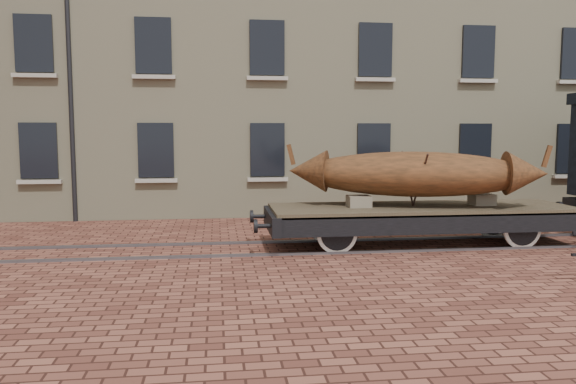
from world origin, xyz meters
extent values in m
plane|color=#51291F|center=(0.00, 0.00, 0.00)|extent=(90.00, 90.00, 0.00)
cube|color=#BCB288|center=(3.00, 10.00, 7.00)|extent=(40.00, 10.00, 14.00)
cube|color=black|center=(-9.50, 4.96, 2.20)|extent=(1.10, 0.12, 1.70)
cube|color=#A19989|center=(-9.50, 4.90, 1.25)|extent=(1.30, 0.18, 0.12)
cube|color=black|center=(-6.00, 4.96, 2.20)|extent=(1.10, 0.12, 1.70)
cube|color=#A19989|center=(-6.00, 4.90, 1.25)|extent=(1.30, 0.18, 0.12)
cube|color=black|center=(-2.50, 4.96, 2.20)|extent=(1.10, 0.12, 1.70)
cube|color=#A19989|center=(-2.50, 4.90, 1.25)|extent=(1.30, 0.18, 0.12)
cube|color=black|center=(1.00, 4.96, 2.20)|extent=(1.10, 0.12, 1.70)
cube|color=#A19989|center=(1.00, 4.90, 1.25)|extent=(1.30, 0.18, 0.12)
cube|color=black|center=(4.50, 4.96, 2.20)|extent=(1.10, 0.12, 1.70)
cube|color=#A19989|center=(4.50, 4.90, 1.25)|extent=(1.30, 0.18, 0.12)
cube|color=black|center=(8.00, 4.96, 2.20)|extent=(1.10, 0.12, 1.70)
cube|color=#A19989|center=(8.00, 4.90, 1.25)|extent=(1.30, 0.18, 0.12)
cube|color=black|center=(-9.50, 4.96, 5.40)|extent=(1.10, 0.12, 1.70)
cube|color=#A19989|center=(-9.50, 4.90, 4.45)|extent=(1.30, 0.18, 0.12)
cube|color=black|center=(-6.00, 4.96, 5.40)|extent=(1.10, 0.12, 1.70)
cube|color=#A19989|center=(-6.00, 4.90, 4.45)|extent=(1.30, 0.18, 0.12)
cube|color=black|center=(-2.50, 4.96, 5.40)|extent=(1.10, 0.12, 1.70)
cube|color=#A19989|center=(-2.50, 4.90, 4.45)|extent=(1.30, 0.18, 0.12)
cube|color=black|center=(1.00, 4.96, 5.40)|extent=(1.10, 0.12, 1.70)
cube|color=#A19989|center=(1.00, 4.90, 4.45)|extent=(1.30, 0.18, 0.12)
cube|color=black|center=(4.50, 4.96, 5.40)|extent=(1.10, 0.12, 1.70)
cube|color=#A19989|center=(4.50, 4.90, 4.45)|extent=(1.30, 0.18, 0.12)
cube|color=#A19989|center=(8.00, 4.90, 4.45)|extent=(1.30, 0.18, 0.12)
cube|color=#59595E|center=(0.00, -0.72, 0.03)|extent=(30.00, 0.08, 0.06)
cube|color=#59595E|center=(0.00, 0.72, 0.03)|extent=(30.00, 0.08, 0.06)
cube|color=brown|center=(0.80, 0.00, 0.91)|extent=(7.27, 2.13, 0.12)
cube|color=black|center=(0.80, -0.99, 0.68)|extent=(7.27, 0.16, 0.44)
cube|color=black|center=(0.80, 0.99, 0.68)|extent=(7.27, 0.16, 0.44)
cube|color=black|center=(-2.84, 0.00, 0.68)|extent=(0.21, 2.23, 0.44)
cylinder|color=black|center=(-3.11, -0.73, 0.68)|extent=(0.34, 0.10, 0.10)
cylinder|color=black|center=(-3.28, -0.73, 0.68)|extent=(0.08, 0.31, 0.31)
cylinder|color=black|center=(-3.11, 0.73, 0.68)|extent=(0.34, 0.10, 0.10)
cylinder|color=black|center=(-3.28, 0.73, 0.68)|extent=(0.08, 0.31, 0.31)
cube|color=black|center=(4.43, 0.00, 0.68)|extent=(0.21, 2.23, 0.44)
cylinder|color=black|center=(4.70, 0.73, 0.68)|extent=(0.34, 0.10, 0.10)
cylinder|color=black|center=(4.87, 0.73, 0.68)|extent=(0.08, 0.31, 0.31)
cylinder|color=black|center=(-1.43, 0.00, 0.47)|extent=(0.10, 1.84, 0.10)
cylinder|color=white|center=(-1.43, -0.72, 0.47)|extent=(0.93, 0.07, 0.93)
cylinder|color=black|center=(-1.43, -0.72, 0.47)|extent=(0.76, 0.10, 0.76)
cube|color=black|center=(-1.43, -0.84, 0.70)|extent=(0.87, 0.08, 0.10)
cylinder|color=white|center=(-1.43, 0.72, 0.47)|extent=(0.93, 0.07, 0.93)
cylinder|color=black|center=(-1.43, 0.72, 0.47)|extent=(0.76, 0.10, 0.76)
cube|color=black|center=(-1.43, 0.84, 0.70)|extent=(0.87, 0.08, 0.10)
cylinder|color=black|center=(3.03, 0.00, 0.47)|extent=(0.10, 1.84, 0.10)
cylinder|color=white|center=(3.03, -0.72, 0.47)|extent=(0.93, 0.07, 0.93)
cylinder|color=black|center=(3.03, -0.72, 0.47)|extent=(0.76, 0.10, 0.76)
cube|color=black|center=(3.03, -0.84, 0.70)|extent=(0.87, 0.08, 0.10)
cylinder|color=white|center=(3.03, 0.72, 0.47)|extent=(0.93, 0.07, 0.93)
cylinder|color=black|center=(3.03, 0.72, 0.47)|extent=(0.76, 0.10, 0.76)
cube|color=black|center=(3.03, 0.84, 0.70)|extent=(0.87, 0.08, 0.10)
cube|color=black|center=(0.80, 0.00, 0.53)|extent=(3.88, 0.06, 0.06)
cube|color=#706653|center=(-0.76, 0.00, 1.11)|extent=(0.53, 0.48, 0.27)
cube|color=#706653|center=(2.35, 0.00, 1.11)|extent=(0.53, 0.48, 0.27)
ellipsoid|color=brown|center=(0.59, 0.00, 1.75)|extent=(5.69, 3.21, 1.09)
cone|color=brown|center=(-1.87, 0.76, 1.79)|extent=(1.20, 1.26, 1.03)
cube|color=brown|center=(-2.27, 0.88, 2.20)|extent=(0.24, 0.17, 0.52)
cone|color=brown|center=(3.05, -0.76, 1.79)|extent=(1.20, 1.26, 1.03)
cube|color=brown|center=(3.46, -0.88, 2.20)|extent=(0.24, 0.17, 0.52)
cylinder|color=#36231C|center=(0.59, -0.44, 1.62)|extent=(0.05, 0.93, 1.32)
cylinder|color=#36231C|center=(0.59, 0.44, 1.62)|extent=(0.05, 0.93, 1.32)
cylinder|color=black|center=(4.96, 0.85, 0.74)|extent=(0.08, 0.34, 0.34)
camera|label=1|loc=(-4.11, -12.98, 2.73)|focal=35.00mm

